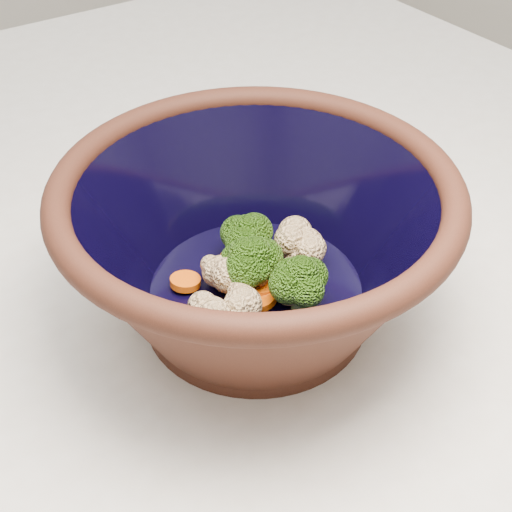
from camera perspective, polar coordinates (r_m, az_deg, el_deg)
counter at (r=1.02m, az=-3.81°, el=-19.09°), size 1.20×1.20×0.90m
mixing_bowl at (r=0.55m, az=0.00°, el=1.04°), size 0.36×0.36×0.14m
vegetable_pile at (r=0.56m, az=0.22°, el=-1.03°), size 0.15×0.11×0.05m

